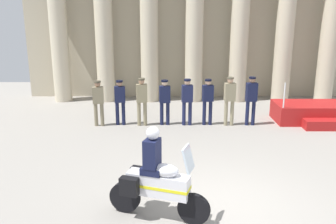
{
  "coord_description": "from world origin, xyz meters",
  "views": [
    {
      "loc": [
        -1.12,
        -6.99,
        3.99
      ],
      "look_at": [
        -1.12,
        2.62,
        1.34
      ],
      "focal_mm": 39.27,
      "sensor_mm": 36.0,
      "label": 1
    }
  ],
  "objects": [
    {
      "name": "ground_plane",
      "position": [
        0.0,
        0.0,
        0.0
      ],
      "size": [
        28.0,
        28.0,
        0.0
      ],
      "primitive_type": "plane",
      "color": "gray"
    },
    {
      "name": "colonnade_backdrop",
      "position": [
        0.04,
        9.98,
        4.1
      ],
      "size": [
        15.52,
        1.63,
        7.99
      ],
      "color": "#B6AB91",
      "rests_on": "ground_plane"
    },
    {
      "name": "officer_in_row_7",
      "position": [
        1.84,
        5.7,
        1.04
      ],
      "size": [
        0.41,
        0.27,
        1.76
      ],
      "rotation": [
        0.0,
        0.0,
        3.29
      ],
      "color": "#141938",
      "rests_on": "ground_plane"
    },
    {
      "name": "officer_in_row_1",
      "position": [
        -2.84,
        5.74,
        0.96
      ],
      "size": [
        0.41,
        0.27,
        1.63
      ],
      "rotation": [
        0.0,
        0.0,
        3.29
      ],
      "color": "#141938",
      "rests_on": "ground_plane"
    },
    {
      "name": "officer_in_row_0",
      "position": [
        -3.59,
        5.61,
        0.97
      ],
      "size": [
        0.41,
        0.27,
        1.64
      ],
      "rotation": [
        0.0,
        0.0,
        3.29
      ],
      "color": "#7A7056",
      "rests_on": "ground_plane"
    },
    {
      "name": "officer_in_row_3",
      "position": [
        -1.24,
        5.74,
        0.97
      ],
      "size": [
        0.41,
        0.27,
        1.64
      ],
      "rotation": [
        0.0,
        0.0,
        3.29
      ],
      "color": "#141938",
      "rests_on": "ground_plane"
    },
    {
      "name": "motorcycle_with_rider",
      "position": [
        -1.38,
        -0.45,
        0.79
      ],
      "size": [
        2.02,
        0.96,
        1.9
      ],
      "rotation": [
        0.0,
        0.0,
        -0.33
      ],
      "color": "black",
      "rests_on": "ground_plane"
    },
    {
      "name": "reviewing_stand",
      "position": [
        4.55,
        6.11,
        0.33
      ],
      "size": [
        3.35,
        1.96,
        1.58
      ],
      "color": "#A51919",
      "rests_on": "ground_plane"
    },
    {
      "name": "officer_in_row_6",
      "position": [
        1.06,
        5.67,
        1.04
      ],
      "size": [
        0.41,
        0.27,
        1.76
      ],
      "rotation": [
        0.0,
        0.0,
        3.29
      ],
      "color": "gray",
      "rests_on": "ground_plane"
    },
    {
      "name": "officer_in_row_5",
      "position": [
        0.3,
        5.74,
        0.99
      ],
      "size": [
        0.41,
        0.27,
        1.67
      ],
      "rotation": [
        0.0,
        0.0,
        3.29
      ],
      "color": "#141938",
      "rests_on": "ground_plane"
    },
    {
      "name": "officer_in_row_2",
      "position": [
        -2.05,
        5.66,
        1.02
      ],
      "size": [
        0.41,
        0.27,
        1.72
      ],
      "rotation": [
        0.0,
        0.0,
        3.29
      ],
      "color": "#847A5B",
      "rests_on": "ground_plane"
    },
    {
      "name": "officer_in_row_4",
      "position": [
        -0.44,
        5.7,
        0.99
      ],
      "size": [
        0.41,
        0.27,
        1.68
      ],
      "rotation": [
        0.0,
        0.0,
        3.29
      ],
      "color": "#191E42",
      "rests_on": "ground_plane"
    }
  ]
}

